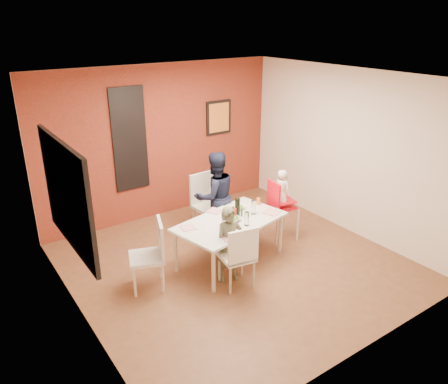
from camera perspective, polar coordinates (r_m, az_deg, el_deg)
ground at (r=6.58m, az=1.51°, el=-9.32°), size 4.50×4.50×0.00m
ceiling at (r=5.67m, az=1.78°, el=14.68°), size 4.50×4.50×0.02m
wall_back at (r=7.83m, az=-8.20°, el=6.45°), size 4.50×0.02×2.70m
wall_front at (r=4.54m, az=18.77°, el=-6.43°), size 4.50×0.02×2.70m
wall_left at (r=5.09m, az=-19.28°, el=-3.32°), size 0.02×4.50×2.70m
wall_right at (r=7.48m, az=15.73°, el=5.11°), size 0.02×4.50×2.70m
brick_accent_wall at (r=7.81m, az=-8.14°, el=6.42°), size 4.50×0.02×2.70m
picture_window_frame at (r=5.20m, az=-19.87°, el=-0.46°), size 0.05×1.70×1.30m
picture_window_pane at (r=5.21m, az=-19.71°, el=-0.42°), size 0.02×1.55×1.15m
glassblock_strip at (r=7.52m, az=-12.24°, el=6.71°), size 0.55×0.03×1.70m
glassblock_surround at (r=7.52m, az=-12.22°, el=6.71°), size 0.60×0.03×1.76m
art_print_frame at (r=8.31m, az=-0.71°, el=9.71°), size 0.54×0.03×0.64m
art_print_canvas at (r=8.30m, az=-0.65°, el=9.69°), size 0.44×0.01×0.54m
dining_table at (r=6.35m, az=0.83°, el=-4.22°), size 1.77×1.21×0.67m
chair_near at (r=5.80m, az=2.01°, el=-8.10°), size 0.49×0.49×0.92m
chair_far at (r=7.25m, az=-2.30°, el=-1.11°), size 0.51×0.51×1.03m
chair_left at (r=5.89m, az=-9.30°, el=-7.66°), size 0.57×0.57×0.96m
high_chair at (r=7.06m, az=7.25°, el=-1.63°), size 0.49×0.49×1.02m
child_near at (r=5.96m, az=0.73°, el=-6.88°), size 0.45×0.35×1.08m
child_far at (r=6.99m, az=-1.16°, el=-0.56°), size 0.77×0.63×1.47m
toddler at (r=6.96m, az=7.57°, el=0.55°), size 0.22×0.31×0.59m
plate_near_left at (r=5.84m, az=0.90°, el=-6.02°), size 0.26×0.26×0.01m
plate_far_mid at (r=6.62m, az=-1.21°, el=-2.48°), size 0.27×0.27×0.01m
plate_near_right at (r=6.61m, az=6.23°, el=-2.63°), size 0.29×0.29×0.01m
plate_far_left at (r=6.13m, az=-4.65°, el=-4.65°), size 0.23×0.23×0.01m
salad_bowl_a at (r=6.32m, az=1.34°, el=-3.54°), size 0.20×0.20×0.05m
salad_bowl_b at (r=6.69m, az=1.92°, el=-2.03°), size 0.26×0.26×0.05m
wine_bottle at (r=6.39m, az=1.77°, el=-2.08°), size 0.07×0.07×0.28m
wine_glass_a at (r=6.15m, az=2.99°, el=-3.50°), size 0.07×0.07×0.20m
wine_glass_b at (r=6.51m, az=3.87°, el=-2.00°), size 0.07×0.07×0.21m
paper_towel_roll at (r=6.09m, az=0.17°, el=-3.57°), size 0.11×0.11×0.24m
condiment_red at (r=6.37m, az=1.48°, el=-2.79°), size 0.04×0.04×0.15m
condiment_green at (r=6.44m, az=2.34°, el=-2.64°), size 0.03×0.03×0.13m
condiment_brown at (r=6.46m, az=1.13°, el=-2.49°), size 0.04×0.04×0.14m
sippy_cup at (r=6.86m, az=4.52°, el=-1.22°), size 0.06×0.06×0.11m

